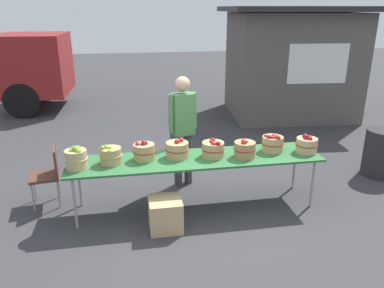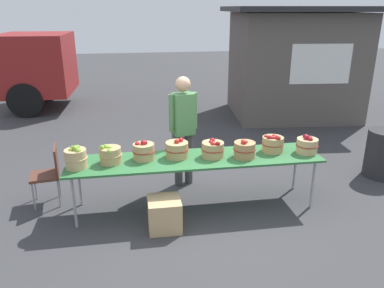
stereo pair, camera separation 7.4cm
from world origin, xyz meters
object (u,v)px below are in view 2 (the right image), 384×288
at_px(market_table, 195,160).
at_px(apple_basket_red_4, 273,144).
at_px(apple_basket_red_1, 177,149).
at_px(apple_basket_red_3, 244,149).
at_px(apple_basket_green_0, 76,158).
at_px(apple_basket_red_2, 213,149).
at_px(vendor_adult, 183,123).
at_px(apple_basket_green_1, 110,155).
at_px(trash_barrel, 384,154).
at_px(apple_basket_red_0, 144,151).
at_px(folding_chair, 49,171).
at_px(produce_crate, 164,214).
at_px(apple_basket_red_5, 307,145).

bearing_deg(market_table, apple_basket_red_4, 3.45).
distance_m(apple_basket_red_1, apple_basket_red_3, 0.93).
bearing_deg(apple_basket_green_0, apple_basket_red_2, 2.69).
bearing_deg(apple_basket_red_3, vendor_adult, 131.38).
bearing_deg(apple_basket_red_4, apple_basket_red_2, -176.13).
bearing_deg(apple_basket_green_1, trash_barrel, 6.60).
height_order(apple_basket_green_0, vendor_adult, vendor_adult).
relative_size(apple_basket_red_4, trash_barrel, 0.40).
distance_m(apple_basket_green_1, apple_basket_red_4, 2.29).
relative_size(apple_basket_green_1, apple_basket_red_2, 0.94).
relative_size(apple_basket_red_0, apple_basket_red_3, 0.99).
height_order(apple_basket_red_1, apple_basket_red_3, same).
height_order(apple_basket_green_1, folding_chair, apple_basket_green_1).
bearing_deg(produce_crate, apple_basket_red_1, 67.23).
bearing_deg(folding_chair, apple_basket_red_3, 70.81).
bearing_deg(apple_basket_red_5, folding_chair, 172.19).
bearing_deg(apple_basket_red_1, apple_basket_green_1, -176.02).
height_order(apple_basket_green_0, apple_basket_red_1, apple_basket_green_0).
bearing_deg(vendor_adult, market_table, 79.22).
distance_m(apple_basket_green_0, produce_crate, 1.35).
relative_size(market_table, folding_chair, 4.07).
relative_size(folding_chair, produce_crate, 2.06).
relative_size(apple_basket_red_3, trash_barrel, 0.39).
distance_m(apple_basket_green_1, produce_crate, 1.07).
relative_size(apple_basket_red_2, apple_basket_red_4, 1.01).
relative_size(apple_basket_red_1, apple_basket_red_3, 1.06).
bearing_deg(apple_basket_red_5, apple_basket_green_0, -179.50).
relative_size(apple_basket_green_0, apple_basket_red_4, 0.97).
distance_m(apple_basket_red_4, trash_barrel, 2.27).
distance_m(apple_basket_red_4, folding_chair, 3.23).
bearing_deg(apple_basket_red_0, apple_basket_red_3, -6.37).
xyz_separation_m(apple_basket_red_0, apple_basket_red_1, (0.46, 0.00, -0.01)).
bearing_deg(apple_basket_red_1, trash_barrel, 7.26).
distance_m(apple_basket_red_0, apple_basket_red_1, 0.46).
xyz_separation_m(folding_chair, produce_crate, (1.56, -0.96, -0.30)).
height_order(apple_basket_green_1, apple_basket_red_4, same).
xyz_separation_m(vendor_adult, produce_crate, (-0.43, -1.27, -0.82)).
bearing_deg(apple_basket_red_5, vendor_adult, 154.24).
xyz_separation_m(apple_basket_red_0, apple_basket_red_5, (2.31, -0.12, -0.00)).
bearing_deg(folding_chair, produce_crate, 50.19).
distance_m(apple_basket_red_3, apple_basket_red_4, 0.49).
height_order(apple_basket_red_4, produce_crate, apple_basket_red_4).
bearing_deg(trash_barrel, apple_basket_red_3, -166.96).
bearing_deg(apple_basket_red_0, vendor_adult, 46.61).
xyz_separation_m(apple_basket_green_0, produce_crate, (1.09, -0.43, -0.68)).
distance_m(apple_basket_red_4, produce_crate, 1.85).
height_order(apple_basket_red_1, apple_basket_red_2, apple_basket_red_1).
height_order(trash_barrel, produce_crate, trash_barrel).
xyz_separation_m(apple_basket_red_1, folding_chair, (-1.81, 0.37, -0.36)).
distance_m(market_table, apple_basket_red_3, 0.69).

